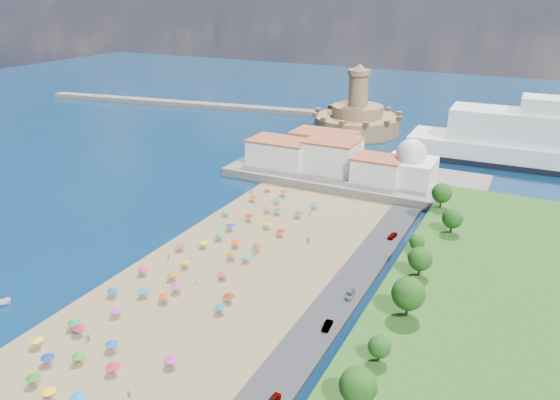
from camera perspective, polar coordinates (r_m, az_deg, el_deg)
The scene contains 11 objects.
ground at distance 141.63m, azimuth -6.02°, elevation -6.07°, with size 700.00×700.00×0.00m, color #071938.
terrace at distance 198.07m, azimuth 7.81°, elevation 2.52°, with size 90.00×36.00×3.00m, color #59544C.
jetty at distance 236.73m, azimuth 5.58°, elevation 5.70°, with size 18.00×70.00×2.40m, color #59544C.
breakwater at distance 320.51m, azimuth -8.10°, elevation 9.79°, with size 200.00×7.00×2.60m, color #59544C.
waterfront_buildings at distance 201.00m, azimuth 4.44°, elevation 4.85°, with size 57.00×29.00×11.00m.
domed_building at distance 188.84m, azimuth 13.46°, elevation 3.56°, with size 16.00×16.00×15.00m.
fortress at distance 262.76m, azimuth 8.04°, elevation 8.41°, with size 40.00×40.00×32.40m.
beach_parasols at distance 133.52m, azimuth -9.33°, elevation -7.03°, with size 31.16×117.29×2.20m.
beachgoers at distance 140.92m, azimuth -6.13°, elevation -5.71°, with size 33.92×102.25×1.86m.
parked_cars at distance 121.11m, azimuth 6.75°, elevation -10.53°, with size 2.17×75.54×1.32m.
hillside_trees at distance 114.25m, azimuth 13.13°, elevation -7.88°, with size 12.45×109.09×8.27m.
Camera 1 is at (69.16, -104.94, 65.31)m, focal length 35.00 mm.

